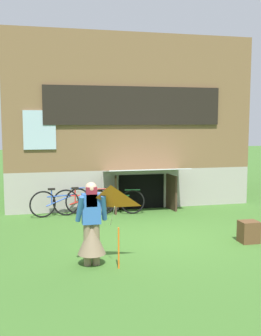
{
  "coord_description": "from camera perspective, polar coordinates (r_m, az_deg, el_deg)",
  "views": [
    {
      "loc": [
        -2.81,
        -8.72,
        2.67
      ],
      "look_at": [
        -0.66,
        0.61,
        1.55
      ],
      "focal_mm": 43.19,
      "sensor_mm": 36.0,
      "label": 1
    }
  ],
  "objects": [
    {
      "name": "wooden_crate",
      "position": [
        9.36,
        16.34,
        -8.63
      ],
      "size": [
        0.4,
        0.34,
        0.48
      ],
      "primitive_type": "cube",
      "color": "brown",
      "rests_on": "ground_plane"
    },
    {
      "name": "log_house",
      "position": [
        14.57,
        -1.88,
        6.49
      ],
      "size": [
        7.53,
        6.27,
        5.24
      ],
      "color": "#9E998E",
      "rests_on": "ground_plane"
    },
    {
      "name": "bicycle_green",
      "position": [
        11.61,
        -2.11,
        -4.74
      ],
      "size": [
        1.65,
        0.32,
        0.76
      ],
      "rotation": [
        0.0,
        0.0,
        -0.16
      ],
      "color": "black",
      "rests_on": "ground_plane"
    },
    {
      "name": "ground_plane",
      "position": [
        9.54,
        4.73,
        -9.57
      ],
      "size": [
        60.0,
        60.0,
        0.0
      ],
      "primitive_type": "plane",
      "color": "#3D6B28"
    },
    {
      "name": "bicycle_blue",
      "position": [
        11.58,
        -9.85,
        -4.76
      ],
      "size": [
        1.72,
        0.47,
        0.8
      ],
      "rotation": [
        0.0,
        0.0,
        0.25
      ],
      "color": "black",
      "rests_on": "ground_plane"
    },
    {
      "name": "kite",
      "position": [
        7.03,
        -2.78,
        -5.17
      ],
      "size": [
        0.84,
        0.78,
        1.5
      ],
      "color": "orange",
      "rests_on": "ground_plane"
    },
    {
      "name": "person",
      "position": [
        7.57,
        -5.52,
        -8.78
      ],
      "size": [
        0.61,
        0.52,
        1.56
      ],
      "rotation": [
        0.0,
        0.0,
        0.32
      ],
      "color": "#7F6B51",
      "rests_on": "ground_plane"
    },
    {
      "name": "bicycle_red",
      "position": [
        11.54,
        -6.54,
        -4.74
      ],
      "size": [
        1.76,
        0.28,
        0.81
      ],
      "rotation": [
        0.0,
        0.0,
        -0.13
      ],
      "color": "black",
      "rests_on": "ground_plane"
    }
  ]
}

